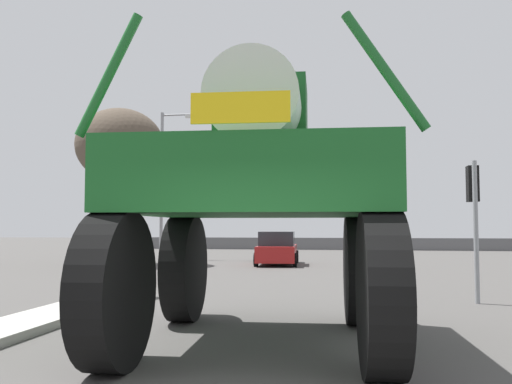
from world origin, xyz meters
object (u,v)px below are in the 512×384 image
(traffic_signal_near_right, at_px, (473,200))
(bare_tree_left, at_px, (120,146))
(traffic_signal_near_left, at_px, (99,184))
(sedan_ahead, at_px, (277,249))
(streetlight_far_left, at_px, (164,177))
(oversize_sprayer, at_px, (260,196))

(traffic_signal_near_right, distance_m, bare_tree_left, 17.53)
(traffic_signal_near_right, bearing_deg, traffic_signal_near_left, -179.94)
(sedan_ahead, distance_m, streetlight_far_left, 8.39)
(bare_tree_left, bearing_deg, traffic_signal_near_left, -69.18)
(sedan_ahead, bearing_deg, oversize_sprayer, -177.43)
(traffic_signal_near_left, xyz_separation_m, traffic_signal_near_right, (9.25, 0.01, -0.47))
(traffic_signal_near_left, relative_size, streetlight_far_left, 0.49)
(streetlight_far_left, bearing_deg, sedan_ahead, -27.73)
(traffic_signal_near_left, height_order, streetlight_far_left, streetlight_far_left)
(traffic_signal_near_left, height_order, bare_tree_left, bare_tree_left)
(oversize_sprayer, distance_m, sedan_ahead, 17.14)
(oversize_sprayer, distance_m, traffic_signal_near_right, 6.68)
(sedan_ahead, relative_size, traffic_signal_near_right, 1.29)
(oversize_sprayer, bearing_deg, bare_tree_left, 26.88)
(oversize_sprayer, xyz_separation_m, traffic_signal_near_left, (-5.03, 5.17, 0.65))
(sedan_ahead, distance_m, traffic_signal_near_left, 12.42)
(streetlight_far_left, bearing_deg, traffic_signal_near_left, -77.26)
(oversize_sprayer, height_order, sedan_ahead, oversize_sprayer)
(traffic_signal_near_left, bearing_deg, sedan_ahead, 74.89)
(oversize_sprayer, distance_m, streetlight_far_left, 22.27)
(traffic_signal_near_right, relative_size, streetlight_far_left, 0.41)
(sedan_ahead, relative_size, traffic_signal_near_left, 1.08)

